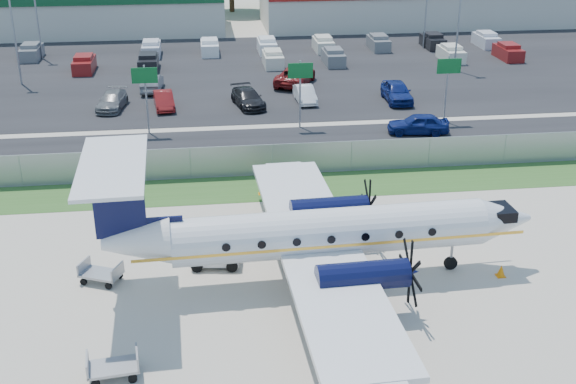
{
  "coord_description": "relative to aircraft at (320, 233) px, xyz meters",
  "views": [
    {
      "loc": [
        -4.15,
        -27.33,
        16.99
      ],
      "look_at": [
        0.0,
        6.0,
        2.3
      ],
      "focal_mm": 45.0,
      "sensor_mm": 36.0,
      "label": 1
    }
  ],
  "objects": [
    {
      "name": "parked_car_g",
      "position": [
        3.42,
        33.89,
        -2.42
      ],
      "size": [
        4.7,
        6.4,
        1.62
      ],
      "primitive_type": "imported",
      "rotation": [
        0.0,
        0.0,
        2.75
      ],
      "color": "maroon",
      "rests_on": "ground"
    },
    {
      "name": "cone_port_wing",
      "position": [
        1.77,
        -7.15,
        -2.15
      ],
      "size": [
        0.41,
        0.41,
        0.59
      ],
      "color": "orange",
      "rests_on": "ground"
    },
    {
      "name": "building_east",
      "position": [
        25.17,
        60.94,
        0.21
      ],
      "size": [
        44.4,
        12.4,
        5.24
      ],
      "color": "beige",
      "rests_on": "ground"
    },
    {
      "name": "road_car_mid",
      "position": [
        10.4,
        19.47,
        -2.42
      ],
      "size": [
        4.58,
        2.4,
        1.49
      ],
      "primitive_type": "imported",
      "rotation": [
        0.0,
        0.0,
        -1.72
      ],
      "color": "navy",
      "rests_on": "ground"
    },
    {
      "name": "cone_nose",
      "position": [
        8.41,
        -0.72,
        -2.15
      ],
      "size": [
        0.41,
        0.41,
        0.59
      ],
      "color": "orange",
      "rests_on": "ground"
    },
    {
      "name": "baggage_cart_far",
      "position": [
        -8.69,
        -5.98,
        -1.96
      ],
      "size": [
        2.0,
        1.34,
        0.99
      ],
      "color": "gray",
      "rests_on": "ground"
    },
    {
      "name": "sign_left",
      "position": [
        -8.83,
        21.87,
        1.19
      ],
      "size": [
        1.8,
        0.26,
        5.0
      ],
      "color": "gray",
      "rests_on": "ground"
    },
    {
      "name": "light_pole_nw",
      "position": [
        -20.83,
        36.96,
        2.81
      ],
      "size": [
        0.9,
        0.35,
        9.09
      ],
      "color": "gray",
      "rests_on": "ground"
    },
    {
      "name": "cone_starboard_wing",
      "position": [
        -1.72,
        10.06,
        -2.14
      ],
      "size": [
        0.42,
        0.42,
        0.6
      ],
      "color": "orange",
      "rests_on": "ground"
    },
    {
      "name": "parked_car_e",
      "position": [
        11.01,
        27.61,
        -2.42
      ],
      "size": [
        2.11,
        4.97,
        1.68
      ],
      "primitive_type": "imported",
      "rotation": [
        0.0,
        0.0,
        -0.03
      ],
      "color": "navy",
      "rests_on": "ground"
    },
    {
      "name": "parking_lot",
      "position": [
        -0.83,
        38.96,
        -2.41
      ],
      "size": [
        170.0,
        32.0,
        0.02
      ],
      "primitive_type": "cube",
      "color": "black",
      "rests_on": "ground"
    },
    {
      "name": "parked_car_a",
      "position": [
        -12.04,
        28.37,
        -2.42
      ],
      "size": [
        2.49,
        4.81,
        1.33
      ],
      "primitive_type": "imported",
      "rotation": [
        0.0,
        0.0,
        -0.14
      ],
      "color": "#595B5E",
      "rests_on": "ground"
    },
    {
      "name": "grass_verge",
      "position": [
        -0.83,
        10.96,
        -2.41
      ],
      "size": [
        170.0,
        4.0,
        0.02
      ],
      "primitive_type": "cube",
      "color": "#2D561E",
      "rests_on": "ground"
    },
    {
      "name": "light_pole_sw",
      "position": [
        -20.83,
        46.96,
        2.81
      ],
      "size": [
        0.9,
        0.35,
        9.09
      ],
      "color": "gray",
      "rests_on": "ground"
    },
    {
      "name": "parked_car_f",
      "position": [
        -9.13,
        33.3,
        -2.42
      ],
      "size": [
        1.84,
        4.5,
        1.45
      ],
      "primitive_type": "imported",
      "rotation": [
        0.0,
        0.0,
        3.07
      ],
      "color": "#595B5E",
      "rests_on": "ground"
    },
    {
      "name": "parked_car_c",
      "position": [
        -1.24,
        27.72,
        -2.42
      ],
      "size": [
        2.9,
        5.13,
        1.4
      ],
      "primitive_type": "imported",
      "rotation": [
        0.0,
        0.0,
        0.2
      ],
      "color": "black",
      "rests_on": "ground"
    },
    {
      "name": "access_road",
      "position": [
        -0.83,
        17.96,
        -2.41
      ],
      "size": [
        170.0,
        8.0,
        0.02
      ],
      "primitive_type": "cube",
      "color": "black",
      "rests_on": "ground"
    },
    {
      "name": "tree_line",
      "position": [
        -0.83,
        72.96,
        -2.42
      ],
      "size": [
        112.0,
        6.0,
        14.0
      ],
      "primitive_type": null,
      "color": "#1C5C1B",
      "rests_on": "ground"
    },
    {
      "name": "sign_right",
      "position": [
        13.17,
        21.87,
        1.19
      ],
      "size": [
        1.8,
        0.26,
        5.0
      ],
      "color": "gray",
      "rests_on": "ground"
    },
    {
      "name": "parked_car_b",
      "position": [
        -7.95,
        28.0,
        -2.42
      ],
      "size": [
        1.92,
        4.28,
        1.36
      ],
      "primitive_type": "imported",
      "rotation": [
        0.0,
        0.0,
        0.12
      ],
      "color": "maroon",
      "rests_on": "ground"
    },
    {
      "name": "perimeter_fence",
      "position": [
        -0.83,
        12.96,
        -1.42
      ],
      "size": [
        120.0,
        0.06,
        1.99
      ],
      "color": "gray",
      "rests_on": "ground"
    },
    {
      "name": "aircraft",
      "position": [
        0.0,
        0.0,
        0.0
      ],
      "size": [
        20.2,
        19.94,
        6.27
      ],
      "color": "silver",
      "rests_on": "ground"
    },
    {
      "name": "pushback_tug",
      "position": [
        -4.56,
        2.03,
        -1.83
      ],
      "size": [
        2.42,
        1.87,
        1.23
      ],
      "color": "silver",
      "rests_on": "ground"
    },
    {
      "name": "parked_car_d",
      "position": [
        3.5,
        28.39,
        -2.42
      ],
      "size": [
        1.57,
        4.07,
        1.32
      ],
      "primitive_type": "imported",
      "rotation": [
        0.0,
        0.0,
        0.04
      ],
      "color": "silver",
      "rests_on": "ground"
    },
    {
      "name": "baggage_cart_near",
      "position": [
        -9.91,
        1.06,
        -1.98
      ],
      "size": [
        2.11,
        1.74,
        0.96
      ],
      "color": "gray",
      "rests_on": "ground"
    },
    {
      "name": "sign_mid",
      "position": [
        2.17,
        21.87,
        1.19
      ],
      "size": [
        1.8,
        0.26,
        5.0
      ],
      "color": "gray",
      "rests_on": "ground"
    },
    {
      "name": "ground",
      "position": [
        -0.83,
        -1.04,
        -2.42
      ],
      "size": [
        170.0,
        170.0,
        0.0
      ],
      "primitive_type": "plane",
      "color": "#BBB09E",
      "rests_on": "ground"
    },
    {
      "name": "far_parking_rows",
      "position": [
        -0.83,
        43.96,
        -2.42
      ],
      "size": [
        56.0,
        10.0,
        1.6
      ],
      "primitive_type": null,
      "color": "gray",
      "rests_on": "ground"
    },
    {
      "name": "light_pole_ne",
      "position": [
        19.17,
        36.96,
        2.81
      ],
      "size": [
        0.9,
        0.35,
        9.09
      ],
      "color": "gray",
      "rests_on": "ground"
    },
    {
      "name": "building_west",
      "position": [
        -24.83,
        60.94,
        0.21
      ],
      "size": [
        46.4,
        12.4,
        5.24
      ],
      "color": "beige",
      "rests_on": "ground"
    }
  ]
}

